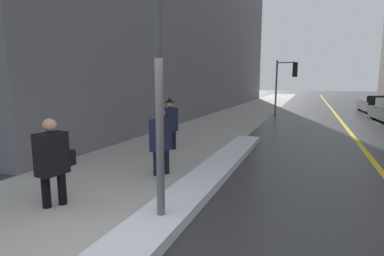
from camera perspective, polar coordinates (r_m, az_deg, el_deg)
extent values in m
cube|color=#9E9B93|center=(18.41, 7.86, 1.89)|extent=(4.00, 80.00, 0.01)
cube|color=gold|center=(18.00, 26.76, 0.87)|extent=(0.16, 80.00, 0.00)
cube|color=silver|center=(7.35, 4.60, -7.73)|extent=(0.79, 8.51, 0.18)
cylinder|color=#515156|center=(4.36, -6.42, 15.22)|extent=(0.12, 0.12, 5.33)
cylinder|color=#515156|center=(20.17, 15.73, 7.27)|extent=(0.11, 0.11, 3.55)
cylinder|color=#515156|center=(20.17, 17.51, 11.81)|extent=(1.10, 0.09, 0.07)
cube|color=black|center=(20.12, 19.04, 10.47)|extent=(0.30, 0.21, 0.90)
sphere|color=red|center=(20.26, 19.09, 11.27)|extent=(0.19, 0.19, 0.19)
sphere|color=orange|center=(20.24, 19.05, 10.45)|extent=(0.19, 0.19, 0.19)
sphere|color=green|center=(20.23, 19.01, 9.64)|extent=(0.19, 0.19, 0.19)
cylinder|color=black|center=(5.84, -23.59, -9.44)|extent=(0.15, 0.15, 0.84)
cylinder|color=black|center=(5.81, -26.12, -9.71)|extent=(0.15, 0.15, 0.84)
cube|color=black|center=(5.69, -25.19, -4.45)|extent=(0.36, 0.54, 0.73)
sphere|color=tan|center=(5.60, -25.52, 0.50)|extent=(0.23, 0.23, 0.23)
cube|color=black|center=(5.93, -22.34, -5.33)|extent=(0.13, 0.23, 0.28)
cylinder|color=black|center=(7.14, -4.95, -5.45)|extent=(0.15, 0.15, 0.84)
cylinder|color=black|center=(7.02, -6.81, -5.72)|extent=(0.15, 0.15, 0.84)
cube|color=#191E38|center=(6.97, -5.94, -1.29)|extent=(0.36, 0.54, 0.74)
sphere|color=#8C664C|center=(6.90, -6.01, 2.81)|extent=(0.23, 0.23, 0.23)
cylinder|color=black|center=(9.71, -3.52, -1.61)|extent=(0.15, 0.15, 0.86)
cylinder|color=black|center=(9.58, -4.87, -1.76)|extent=(0.15, 0.15, 0.86)
cube|color=#191E38|center=(9.56, -4.23, 1.55)|extent=(0.37, 0.55, 0.75)
sphere|color=beige|center=(9.51, -4.26, 4.59)|extent=(0.23, 0.23, 0.23)
cylinder|color=black|center=(9.51, -4.27, 4.98)|extent=(0.36, 0.36, 0.01)
cone|color=black|center=(9.50, -4.27, 5.40)|extent=(0.22, 0.22, 0.14)
cylinder|color=black|center=(20.63, 31.32, 2.32)|extent=(0.27, 0.66, 0.65)
cube|color=black|center=(25.60, 31.63, 3.65)|extent=(2.06, 4.24, 0.64)
cube|color=black|center=(25.47, 31.77, 4.85)|extent=(1.82, 2.24, 0.45)
cylinder|color=black|center=(26.71, 29.29, 3.71)|extent=(0.23, 0.71, 0.71)
cylinder|color=black|center=(27.05, 32.71, 3.49)|extent=(0.23, 0.71, 0.71)
cylinder|color=black|center=(24.18, 30.36, 3.22)|extent=(0.23, 0.71, 0.71)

